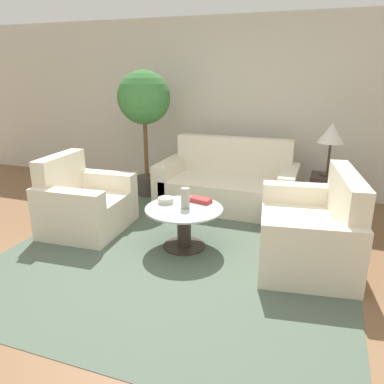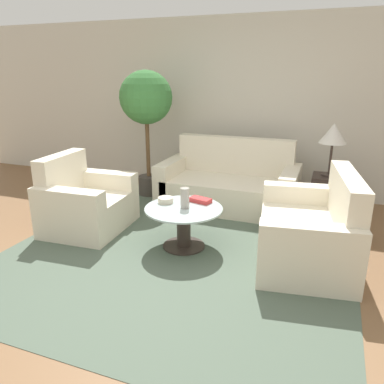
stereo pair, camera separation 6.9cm
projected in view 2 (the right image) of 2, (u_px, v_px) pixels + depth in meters
name	position (u px, v px, depth m)	size (l,w,h in m)	color
ground_plane	(155.00, 276.00, 3.49)	(14.00, 14.00, 0.00)	brown
wall_back	(238.00, 107.00, 5.71)	(10.00, 0.06, 2.60)	beige
rug	(184.00, 246.00, 4.07)	(3.50, 3.73, 0.01)	#4C5B4C
sofa_main	(229.00, 186.00, 5.24)	(1.87, 0.92, 0.93)	beige
armchair	(84.00, 205.00, 4.49)	(0.90, 1.04, 0.89)	beige
loveseat	(313.00, 233.00, 3.71)	(1.07, 1.49, 0.91)	beige
coffee_table	(184.00, 222.00, 3.99)	(0.83, 0.83, 0.45)	#332823
side_table	(326.00, 197.00, 4.79)	(0.39, 0.39, 0.57)	#332823
table_lamp	(333.00, 135.00, 4.54)	(0.33, 0.33, 0.66)	#332823
potted_plant	(146.00, 104.00, 5.38)	(0.76, 0.76, 1.84)	#3D3833
vase	(185.00, 198.00, 3.90)	(0.09, 0.09, 0.22)	#9E998E
bowl	(166.00, 200.00, 4.08)	(0.17, 0.17, 0.06)	beige
book_stack	(200.00, 200.00, 4.10)	(0.26, 0.18, 0.05)	#BC3333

